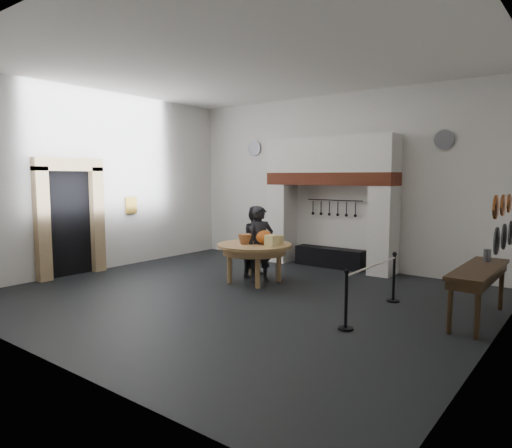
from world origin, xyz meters
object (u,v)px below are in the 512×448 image
Objects in this scene: iron_range at (330,257)px; visitor_far at (257,241)px; side_table at (479,269)px; barrier_post_far at (394,278)px; work_table at (254,245)px; visitor_near at (260,244)px; barrier_post_near at (346,301)px.

iron_range is 1.13× the size of visitor_far.
visitor_far is (-0.82, -2.09, 0.59)m from iron_range.
side_table is at bearing -31.96° from iron_range.
iron_range is 4.87m from side_table.
side_table is 1.61m from barrier_post_far.
iron_range is at bearing 138.67° from barrier_post_far.
iron_range is 2.73m from work_table.
work_table is (-0.50, -2.62, 0.59)m from iron_range.
visitor_near is at bearing 60.59° from work_table.
iron_range is 3.44m from barrier_post_far.
work_table is at bearing 151.78° from barrier_post_near.
iron_range is 4.99m from barrier_post_near.
visitor_far is (-0.33, 0.53, 0.00)m from work_table.
work_table reaches higher than iron_range.
work_table is 4.60m from side_table.
visitor_near is 4.53m from side_table.
barrier_post_far is at bearing 90.00° from barrier_post_near.
iron_range is at bearing -32.77° from visitor_far.
barrier_post_near reaches higher than work_table.
visitor_far is at bearing 177.02° from barrier_post_far.
work_table is at bearing 179.11° from visitor_near.
visitor_far reaches higher than iron_range.
barrier_post_near reaches higher than iron_range.
work_table is 0.62m from visitor_far.
barrier_post_near is 1.00× the size of barrier_post_far.
iron_range is 2.60m from visitor_near.
visitor_far is (-0.40, 0.40, -0.02)m from visitor_near.
work_table is at bearing -173.49° from barrier_post_far.
barrier_post_near is 2.00m from barrier_post_far.
side_table is 2.44× the size of barrier_post_far.
visitor_far is 1.87× the size of barrier_post_far.
visitor_far is at bearing 147.37° from barrier_post_near.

